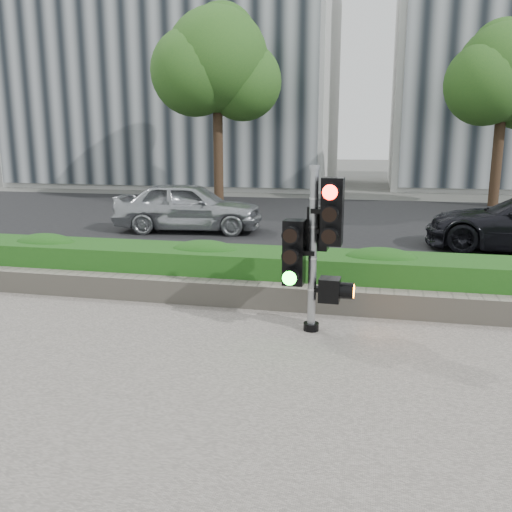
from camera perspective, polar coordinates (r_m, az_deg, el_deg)
name	(u,v)px	position (r m, az deg, el deg)	size (l,w,h in m)	color
ground	(239,361)	(6.06, -1.83, -11.03)	(120.00, 120.00, 0.00)	#51514C
sidewalk	(144,508)	(4.00, -11.67, -24.58)	(16.00, 11.00, 0.03)	#9E9389
road	(326,224)	(15.64, 7.33, 3.37)	(60.00, 13.00, 0.02)	black
curb	(286,283)	(8.96, 3.18, -2.87)	(60.00, 0.25, 0.12)	gray
stone_wall	(272,296)	(7.74, 1.67, -4.23)	(12.00, 0.32, 0.34)	gray
hedge	(280,274)	(8.31, 2.53, -1.86)	(12.00, 1.00, 0.68)	#398228
building_left	(180,39)	(30.66, -7.98, 21.72)	(16.00, 9.00, 15.00)	#B7B7B2
tree_left	(217,64)	(20.98, -4.13, 19.47)	(4.61, 4.03, 7.34)	black
tree_right	(504,77)	(21.44, 24.63, 16.77)	(4.10, 3.58, 6.53)	black
traffic_signal	(316,241)	(6.66, 6.30, 1.54)	(0.71, 0.52, 2.06)	black
car_silver	(189,207)	(14.23, -7.10, 5.19)	(1.53, 3.81, 1.30)	#A5A8AC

